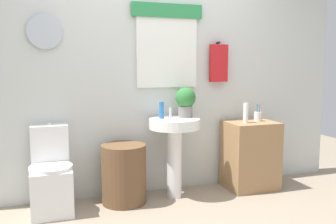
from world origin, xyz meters
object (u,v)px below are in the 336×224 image
Objects in this scene: wooden_cabinet at (250,155)px; toothbrush_cup at (258,116)px; soap_bottle at (161,110)px; pedestal_sink at (174,139)px; laundry_hamper at (124,174)px; potted_plant at (185,101)px; toilet at (51,178)px; lotion_bottle at (246,113)px.

toothbrush_cup reaches higher than wooden_cabinet.
soap_bottle is 1.10m from toothbrush_cup.
pedestal_sink is at bearing -22.62° from soap_bottle.
pedestal_sink is at bearing -180.00° from wooden_cabinet.
laundry_hamper is 3.49× the size of soap_bottle.
soap_bottle is (-0.12, 0.05, 0.29)m from pedestal_sink.
potted_plant reaches higher than pedestal_sink.
toilet is 1.50m from potted_plant.
pedestal_sink is 0.91m from wooden_cabinet.
wooden_cabinet is at bearing 0.00° from laundry_hamper.
pedestal_sink is 0.40m from potted_plant.
toothbrush_cup is (0.18, 0.06, -0.05)m from lotion_bottle.
soap_bottle is (-1.00, 0.05, 0.52)m from wooden_cabinet.
pedestal_sink is at bearing 177.09° from lotion_bottle.
pedestal_sink is 0.31m from soap_bottle.
wooden_cabinet is 4.43× the size of soap_bottle.
laundry_hamper is 0.61m from pedestal_sink.
potted_plant is 0.85m from toothbrush_cup.
lotion_bottle is (-0.09, -0.04, 0.47)m from wooden_cabinet.
toilet is 2.22m from toothbrush_cup.
potted_plant is (0.14, 0.06, 0.37)m from pedestal_sink.
potted_plant reaches higher than toothbrush_cup.
toothbrush_cup is at bearing 1.17° from pedestal_sink.
wooden_cabinet is (1.40, 0.00, 0.08)m from laundry_hamper.
wooden_cabinet is 1.13m from soap_bottle.
potted_plant is 1.65× the size of toothbrush_cup.
toilet is at bearing -179.19° from soap_bottle.
soap_bottle is (0.40, 0.05, 0.60)m from laundry_hamper.
potted_plant is at bearing 177.24° from toothbrush_cup.
toilet is 0.67m from laundry_hamper.
toilet is 4.31× the size of toothbrush_cup.
potted_plant reaches higher than lotion_bottle.
soap_bottle is at bearing 0.81° from toilet.
soap_bottle is at bearing -177.80° from potted_plant.
toothbrush_cup is at bearing -0.39° from toilet.
potted_plant reaches higher than toilet.
potted_plant is at bearing 175.35° from wooden_cabinet.
soap_bottle is 0.54× the size of potted_plant.
potted_plant is at bearing 23.20° from pedestal_sink.
wooden_cabinet is 3.48× the size of lotion_bottle.
toothbrush_cup is at bearing 12.18° from wooden_cabinet.
wooden_cabinet is 0.48m from lotion_bottle.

